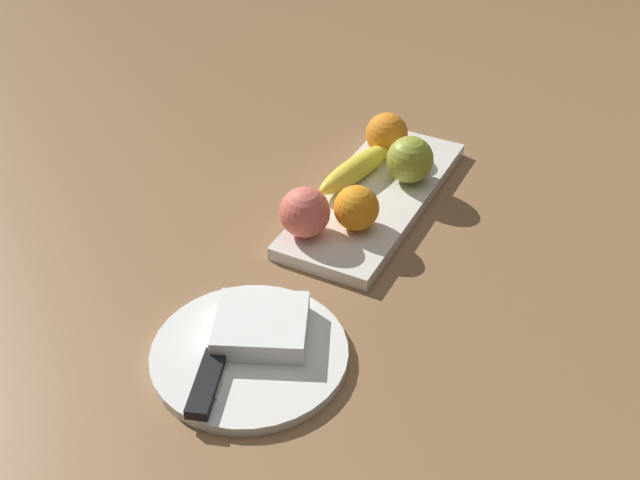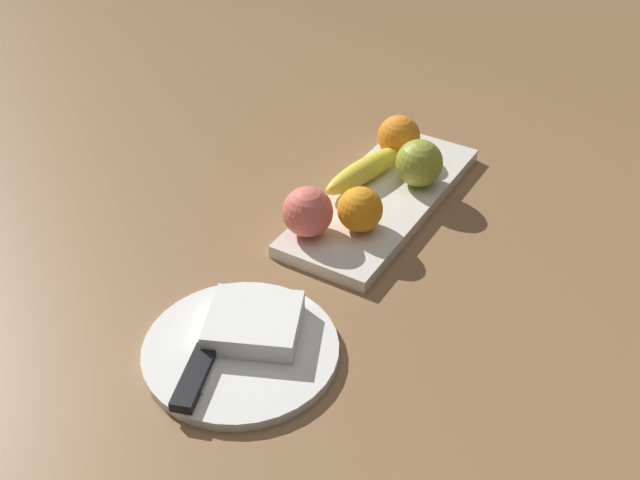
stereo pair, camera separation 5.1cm
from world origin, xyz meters
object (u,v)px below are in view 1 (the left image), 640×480
folded_napkin (261,326)px  knife (214,374)px  dinner_plate (250,354)px  orange_near_banana (356,208)px  fruit_tray (375,197)px  peach (305,212)px  orange_near_apple (387,134)px  apple (410,160)px  banana (356,169)px

folded_napkin → knife: size_ratio=0.58×
knife → dinner_plate: bearing=-31.5°
orange_near_banana → folded_napkin: orange_near_banana is taller
dinner_plate → knife: 0.05m
fruit_tray → folded_napkin: folded_napkin is taller
peach → folded_napkin: peach is taller
orange_near_apple → fruit_tray: bearing=-164.5°
peach → dinner_plate: 0.22m
apple → dinner_plate: (-0.39, 0.03, -0.05)m
orange_near_banana → knife: bearing=175.9°
orange_near_apple → folded_napkin: size_ratio=0.63×
orange_near_banana → banana: bearing=25.2°
orange_near_apple → apple: bearing=-133.1°
orange_near_banana → knife: (-0.31, 0.02, -0.03)m
orange_near_banana → folded_napkin: size_ratio=0.59×
banana → dinner_plate: size_ratio=0.73×
apple → peach: 0.20m
dinner_plate → knife: knife is taller
banana → knife: (-0.41, -0.03, -0.02)m
orange_near_banana → folded_napkin: 0.23m
knife → orange_near_apple: bearing=-17.2°
dinner_plate → peach: bearing=11.4°
fruit_tray → apple: (0.05, -0.03, 0.04)m
orange_near_banana → dinner_plate: (-0.25, 0.01, -0.04)m
orange_near_banana → knife: orange_near_banana is taller
apple → knife: (-0.44, 0.04, -0.04)m
banana → fruit_tray: bearing=78.2°
banana → dinner_plate: bearing=18.7°
orange_near_apple → peach: 0.24m
banana → orange_near_banana: 0.12m
peach → dinner_plate: peach is taller
banana → peach: size_ratio=2.41×
fruit_tray → banana: 0.05m
peach → dinner_plate: bearing=-168.6°
peach → folded_napkin: 0.19m
peach → orange_near_apple: bearing=-3.1°
dinner_plate → banana: bearing=6.2°
banana → folded_napkin: 0.34m
fruit_tray → orange_near_apple: (0.11, 0.03, 0.04)m
fruit_tray → apple: 0.07m
apple → knife: bearing=174.7°
apple → orange_near_banana: apple is taller
orange_near_apple → dinner_plate: size_ratio=0.29×
dinner_plate → folded_napkin: size_ratio=2.15×
knife → folded_napkin: bearing=-27.4°
orange_near_banana → orange_near_apple: bearing=11.7°
fruit_tray → dinner_plate: (-0.34, 0.00, -0.00)m
folded_napkin → orange_near_banana: bearing=-2.7°
apple → dinner_plate: size_ratio=0.31×
orange_near_banana → peach: peach is taller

